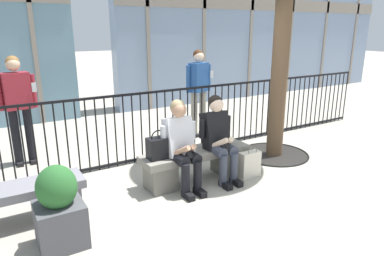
{
  "coord_description": "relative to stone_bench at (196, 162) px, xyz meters",
  "views": [
    {
      "loc": [
        -2.43,
        -3.88,
        2.1
      ],
      "look_at": [
        0.0,
        0.1,
        0.75
      ],
      "focal_mm": 32.32,
      "sensor_mm": 36.0,
      "label": 1
    }
  ],
  "objects": [
    {
      "name": "plaza_railing",
      "position": [
        0.0,
        1.07,
        0.31
      ],
      "size": [
        9.63,
        0.04,
        1.15
      ],
      "color": "black",
      "rests_on": "ground"
    },
    {
      "name": "stone_bench",
      "position": [
        0.0,
        0.0,
        0.0
      ],
      "size": [
        1.6,
        0.44,
        0.45
      ],
      "color": "gray",
      "rests_on": "ground"
    },
    {
      "name": "bystander_at_railing",
      "position": [
        1.2,
        1.82,
        0.73
      ],
      "size": [
        0.55,
        0.34,
        1.71
      ],
      "color": "gray",
      "rests_on": "ground"
    },
    {
      "name": "stone_bench_far",
      "position": [
        -2.38,
        0.03,
        0.0
      ],
      "size": [
        1.6,
        0.44,
        0.45
      ],
      "color": "slate",
      "rests_on": "ground"
    },
    {
      "name": "handbag_on_bench",
      "position": [
        -0.58,
        -0.01,
        0.33
      ],
      "size": [
        0.29,
        0.19,
        0.39
      ],
      "color": "black",
      "rests_on": "stone_bench"
    },
    {
      "name": "bystander_further_back",
      "position": [
        -2.0,
        1.96,
        0.73
      ],
      "size": [
        0.55,
        0.29,
        1.71
      ],
      "color": "black",
      "rests_on": "ground"
    },
    {
      "name": "shopping_bag",
      "position": [
        0.73,
        -0.32,
        -0.07
      ],
      "size": [
        0.32,
        0.14,
        0.48
      ],
      "color": "beige",
      "rests_on": "ground"
    },
    {
      "name": "ground_plane",
      "position": [
        0.0,
        0.0,
        -0.27
      ],
      "size": [
        60.0,
        60.0,
        0.0
      ],
      "primitive_type": "plane",
      "color": "#A8A091"
    },
    {
      "name": "planter",
      "position": [
        -1.96,
        -0.62,
        0.12
      ],
      "size": [
        0.45,
        0.45,
        0.85
      ],
      "color": "#4C4C51",
      "rests_on": "ground"
    },
    {
      "name": "seated_person_with_phone",
      "position": [
        -0.3,
        -0.13,
        0.38
      ],
      "size": [
        0.52,
        0.66,
        1.21
      ],
      "color": "black",
      "rests_on": "ground"
    },
    {
      "name": "seated_person_companion",
      "position": [
        0.3,
        -0.13,
        0.38
      ],
      "size": [
        0.52,
        0.66,
        1.21
      ],
      "color": "#383D4C",
      "rests_on": "ground"
    }
  ]
}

